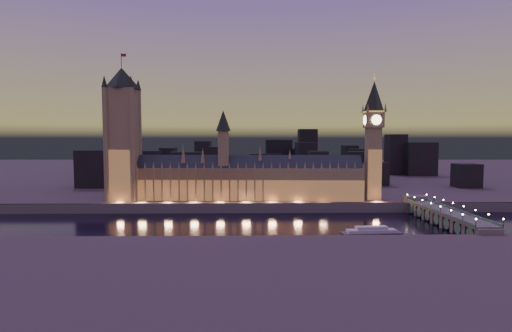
{
  "coord_description": "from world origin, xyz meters",
  "views": [
    {
      "loc": [
        -1.84,
        -285.84,
        61.84
      ],
      "look_at": [
        5.0,
        55.0,
        38.0
      ],
      "focal_mm": 28.0,
      "sensor_mm": 36.0,
      "label": 1
    }
  ],
  "objects_px": {
    "victoria_tower": "(123,128)",
    "river_boat": "(371,231)",
    "westminster_bridge": "(442,215)",
    "elizabeth_tower": "(374,130)",
    "palace_of_westminster": "(245,179)"
  },
  "relations": [
    {
      "from": "elizabeth_tower",
      "to": "westminster_bridge",
      "type": "distance_m",
      "value": 95.96
    },
    {
      "from": "victoria_tower",
      "to": "elizabeth_tower",
      "type": "distance_m",
      "value": 218.0
    },
    {
      "from": "victoria_tower",
      "to": "river_boat",
      "type": "height_order",
      "value": "victoria_tower"
    },
    {
      "from": "victoria_tower",
      "to": "elizabeth_tower",
      "type": "height_order",
      "value": "victoria_tower"
    },
    {
      "from": "palace_of_westminster",
      "to": "elizabeth_tower",
      "type": "bearing_deg",
      "value": 0.1
    },
    {
      "from": "elizabeth_tower",
      "to": "westminster_bridge",
      "type": "xyz_separation_m",
      "value": [
        30.53,
        -65.38,
        -63.26
      ]
    },
    {
      "from": "palace_of_westminster",
      "to": "elizabeth_tower",
      "type": "relative_size",
      "value": 1.84
    },
    {
      "from": "palace_of_westminster",
      "to": "river_boat",
      "type": "distance_m",
      "value": 126.78
    },
    {
      "from": "victoria_tower",
      "to": "westminster_bridge",
      "type": "relative_size",
      "value": 1.12
    },
    {
      "from": "palace_of_westminster",
      "to": "elizabeth_tower",
      "type": "height_order",
      "value": "elizabeth_tower"
    },
    {
      "from": "palace_of_westminster",
      "to": "westminster_bridge",
      "type": "height_order",
      "value": "palace_of_westminster"
    },
    {
      "from": "westminster_bridge",
      "to": "river_boat",
      "type": "xyz_separation_m",
      "value": [
        -60.0,
        -27.62,
        -4.44
      ]
    },
    {
      "from": "palace_of_westminster",
      "to": "victoria_tower",
      "type": "bearing_deg",
      "value": 179.9
    },
    {
      "from": "palace_of_westminster",
      "to": "river_boat",
      "type": "relative_size",
      "value": 5.1
    },
    {
      "from": "elizabeth_tower",
      "to": "river_boat",
      "type": "relative_size",
      "value": 2.77
    }
  ]
}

